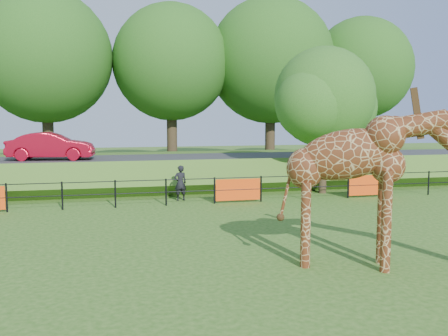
# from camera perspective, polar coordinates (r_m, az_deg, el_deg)

# --- Properties ---
(ground) EXTENTS (90.00, 90.00, 0.00)m
(ground) POSITION_cam_1_polar(r_m,az_deg,el_deg) (12.62, -2.48, -10.76)
(ground) COLOR #2B5816
(ground) RESTS_ON ground
(giraffe) EXTENTS (5.28, 2.97, 3.80)m
(giraffe) POSITION_cam_1_polar(r_m,az_deg,el_deg) (12.45, 18.69, -2.35)
(giraffe) COLOR #5A2912
(giraffe) RESTS_ON ground
(perimeter_fence) EXTENTS (28.07, 0.10, 1.10)m
(perimeter_fence) POSITION_cam_1_polar(r_m,az_deg,el_deg) (20.24, -6.64, -2.76)
(perimeter_fence) COLOR black
(perimeter_fence) RESTS_ON ground
(embankment) EXTENTS (40.00, 9.00, 1.30)m
(embankment) POSITION_cam_1_polar(r_m,az_deg,el_deg) (27.63, -8.38, -0.19)
(embankment) COLOR #2B5816
(embankment) RESTS_ON ground
(road) EXTENTS (40.00, 5.00, 0.12)m
(road) POSITION_cam_1_polar(r_m,az_deg,el_deg) (26.07, -8.14, 1.01)
(road) COLOR #2E2E31
(road) RESTS_ON embankment
(car_red) EXTENTS (4.26, 1.86, 1.36)m
(car_red) POSITION_cam_1_polar(r_m,az_deg,el_deg) (26.15, -19.17, 2.37)
(car_red) COLOR red
(car_red) RESTS_ON road
(visitor) EXTENTS (0.61, 0.46, 1.51)m
(visitor) POSITION_cam_1_polar(r_m,az_deg,el_deg) (21.34, -5.02, -1.72)
(visitor) COLOR black
(visitor) RESTS_ON ground
(tree_east) EXTENTS (5.40, 4.71, 6.76)m
(tree_east) POSITION_cam_1_polar(r_m,az_deg,el_deg) (23.64, 11.56, 7.51)
(tree_east) COLOR #342717
(tree_east) RESTS_ON ground
(bg_tree_line) EXTENTS (37.30, 8.80, 11.82)m
(bg_tree_line) POSITION_cam_1_polar(r_m,az_deg,el_deg) (34.30, -6.24, 12.01)
(bg_tree_line) COLOR #342717
(bg_tree_line) RESTS_ON ground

